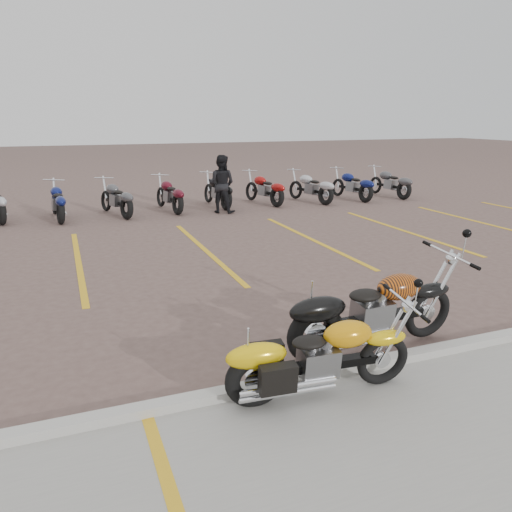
{
  "coord_description": "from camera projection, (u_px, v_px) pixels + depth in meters",
  "views": [
    {
      "loc": [
        -2.87,
        -6.49,
        2.9
      ],
      "look_at": [
        -0.09,
        0.65,
        0.75
      ],
      "focal_mm": 35.0,
      "sensor_mm": 36.0,
      "label": 1
    }
  ],
  "objects": [
    {
      "name": "bg_bike_row",
      "position": [
        168.0,
        194.0,
        15.72
      ],
      "size": [
        17.51,
        2.09,
        1.1
      ],
      "color": "black",
      "rests_on": "ground"
    },
    {
      "name": "parking_stripes",
      "position": [
        205.0,
        250.0,
        11.19
      ],
      "size": [
        38.0,
        5.5,
        0.01
      ],
      "primitive_type": null,
      "color": "gold",
      "rests_on": "ground"
    },
    {
      "name": "flame_cruiser",
      "position": [
        369.0,
        314.0,
        6.29
      ],
      "size": [
        2.44,
        0.37,
        1.0
      ],
      "rotation": [
        0.11,
        0.0,
        0.03
      ],
      "color": "black",
      "rests_on": "ground"
    },
    {
      "name": "curb",
      "position": [
        345.0,
        370.0,
        5.8
      ],
      "size": [
        60.0,
        0.18,
        0.12
      ],
      "primitive_type": "cube",
      "color": "#ADAAA3",
      "rests_on": "ground"
    },
    {
      "name": "person_b",
      "position": [
        221.0,
        184.0,
        15.36
      ],
      "size": [
        1.1,
        1.06,
        1.78
      ],
      "primitive_type": "imported",
      "rotation": [
        0.0,
        0.0,
        2.5
      ],
      "color": "black",
      "rests_on": "ground"
    },
    {
      "name": "yellow_cruiser",
      "position": [
        315.0,
        359.0,
        5.26
      ],
      "size": [
        2.09,
        0.36,
        0.86
      ],
      "rotation": [
        0.12,
        0.0,
        -0.08
      ],
      "color": "black",
      "rests_on": "ground"
    },
    {
      "name": "ground",
      "position": [
        277.0,
        313.0,
        7.61
      ],
      "size": [
        100.0,
        100.0,
        0.0
      ],
      "primitive_type": "plane",
      "color": "brown",
      "rests_on": "ground"
    }
  ]
}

